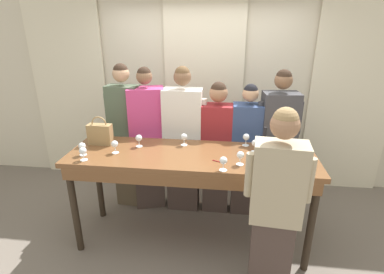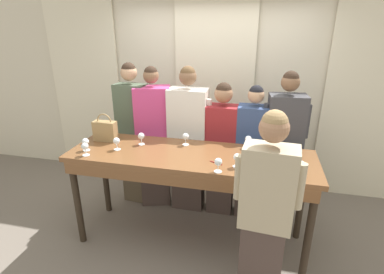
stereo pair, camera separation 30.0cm
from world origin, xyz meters
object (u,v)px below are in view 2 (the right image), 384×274
wine_glass_front_left (298,151)px  wine_glass_back_right (256,146)px  host_pouring (265,215)px  guest_striped_shirt (221,149)px  wine_bottle (262,152)px  wine_glass_near_host (141,137)px  guest_beige_cap (283,149)px  handbag (105,130)px  wine_glass_back_mid (289,168)px  wine_glass_center_left (301,165)px  wine_glass_front_mid (186,137)px  wine_glass_front_right (85,147)px  wine_glass_back_left (85,142)px  guest_pink_top (154,139)px  tasting_bar (190,165)px  wine_glass_center_mid (218,162)px  wine_glass_by_bottle (248,140)px  wine_glass_by_handbag (117,141)px  guest_navy_coat (252,153)px  guest_cream_sweater (188,141)px  wine_glass_center_right (237,158)px  guest_olive_jacket (133,133)px

wine_glass_front_left → wine_glass_back_right: same height
wine_glass_back_right → wine_glass_front_left: bearing=-5.6°
host_pouring → guest_striped_shirt: bearing=111.4°
wine_bottle → wine_glass_near_host: wine_bottle is taller
guest_beige_cap → handbag: bearing=-165.6°
wine_glass_back_mid → wine_glass_back_right: bearing=124.9°
wine_glass_center_left → wine_glass_near_host: same height
wine_glass_back_mid → guest_beige_cap: bearing=89.2°
wine_glass_front_mid → host_pouring: (0.84, -0.88, -0.23)m
wine_glass_center_left → guest_striped_shirt: (-0.79, 0.85, -0.28)m
wine_glass_front_right → wine_glass_back_mid: size_ratio=1.00×
wine_glass_back_left → wine_glass_back_right: same height
guest_pink_top → tasting_bar: bearing=-46.8°
wine_bottle → wine_glass_center_mid: wine_bottle is taller
wine_glass_back_mid → guest_beige_cap: guest_beige_cap is taller
wine_bottle → wine_glass_center_mid: bearing=-146.1°
wine_glass_near_host → guest_pink_top: 0.56m
wine_glass_by_bottle → wine_glass_by_handbag: same height
wine_bottle → wine_glass_front_mid: wine_bottle is taller
wine_glass_center_left → wine_glass_back_right: bearing=139.0°
wine_glass_front_left → host_pouring: bearing=-110.6°
wine_glass_by_bottle → wine_glass_front_mid: bearing=-173.8°
wine_glass_near_host → guest_navy_coat: guest_navy_coat is taller
guest_navy_coat → guest_beige_cap: guest_beige_cap is taller
wine_glass_back_right → guest_navy_coat: (-0.04, 0.51, -0.30)m
handbag → wine_glass_by_bottle: size_ratio=2.36×
wine_glass_center_left → guest_striped_shirt: bearing=132.8°
wine_glass_front_left → guest_cream_sweater: (-1.20, 0.55, -0.22)m
wine_glass_front_left → wine_glass_front_mid: 1.13m
wine_glass_back_right → wine_glass_near_host: 1.20m
guest_navy_coat → wine_glass_back_left: bearing=-154.3°
wine_bottle → guest_striped_shirt: bearing=123.0°
wine_glass_back_left → wine_glass_back_mid: (1.98, -0.13, 0.00)m
wine_glass_center_right → wine_bottle: bearing=27.6°
wine_glass_front_mid → wine_glass_back_left: same height
wine_glass_near_host → guest_cream_sweater: guest_cream_sweater is taller
handbag → guest_olive_jacket: (0.10, 0.49, -0.20)m
wine_glass_center_left → guest_pink_top: size_ratio=0.07×
wine_glass_front_mid → wine_glass_near_host: bearing=-168.6°
wine_glass_center_left → guest_striped_shirt: 1.19m
wine_glass_center_left → guest_beige_cap: 0.88m
wine_glass_back_mid → guest_navy_coat: guest_navy_coat is taller
wine_glass_front_left → wine_glass_near_host: 1.59m
wine_glass_back_left → wine_glass_front_left: bearing=6.7°
wine_glass_by_handbag → wine_glass_front_left: bearing=4.9°
wine_glass_center_right → guest_beige_cap: 0.96m
wine_glass_front_left → wine_bottle: bearing=-154.7°
wine_glass_by_bottle → wine_bottle: bearing=-68.5°
guest_navy_coat → guest_beige_cap: (0.34, -0.00, 0.09)m
handbag → wine_glass_back_right: bearing=-0.6°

